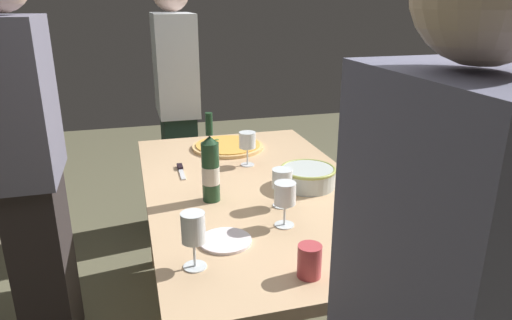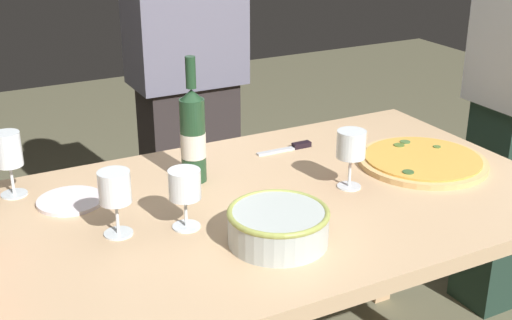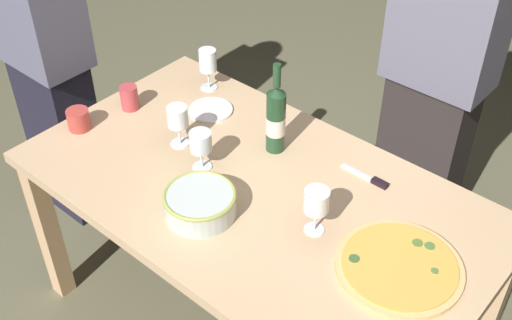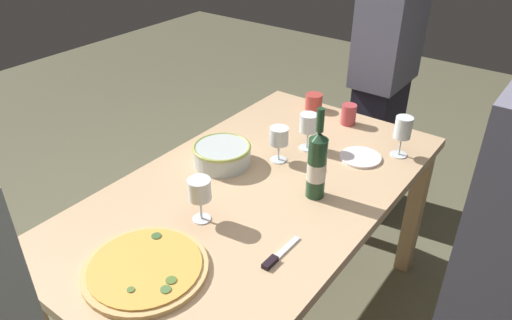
# 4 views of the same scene
# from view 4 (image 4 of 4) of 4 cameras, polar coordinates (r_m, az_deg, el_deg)

# --- Properties ---
(dining_table) EXTENTS (1.60, 0.90, 0.75)m
(dining_table) POSITION_cam_4_polar(r_m,az_deg,el_deg) (1.85, -0.00, -5.58)
(dining_table) COLOR tan
(dining_table) RESTS_ON ground
(pizza) EXTENTS (0.37, 0.37, 0.03)m
(pizza) POSITION_cam_4_polar(r_m,az_deg,el_deg) (1.48, -13.02, -12.42)
(pizza) COLOR #E0B26F
(pizza) RESTS_ON dining_table
(serving_bowl) EXTENTS (0.23, 0.23, 0.08)m
(serving_bowl) POSITION_cam_4_polar(r_m,az_deg,el_deg) (1.92, -4.06, 0.74)
(serving_bowl) COLOR silver
(serving_bowl) RESTS_ON dining_table
(wine_bottle) EXTENTS (0.07, 0.07, 0.35)m
(wine_bottle) POSITION_cam_4_polar(r_m,az_deg,el_deg) (1.69, 7.25, -0.51)
(wine_bottle) COLOR #1F4025
(wine_bottle) RESTS_ON dining_table
(wine_glass_near_pizza) EXTENTS (0.08, 0.08, 0.16)m
(wine_glass_near_pizza) POSITION_cam_4_polar(r_m,az_deg,el_deg) (1.58, -6.72, -3.72)
(wine_glass_near_pizza) COLOR white
(wine_glass_near_pizza) RESTS_ON dining_table
(wine_glass_by_bottle) EXTENTS (0.07, 0.07, 0.17)m
(wine_glass_by_bottle) POSITION_cam_4_polar(r_m,az_deg,el_deg) (2.02, 17.06, 3.46)
(wine_glass_by_bottle) COLOR white
(wine_glass_by_bottle) RESTS_ON dining_table
(wine_glass_far_left) EXTENTS (0.08, 0.08, 0.15)m
(wine_glass_far_left) POSITION_cam_4_polar(r_m,az_deg,el_deg) (1.91, 2.75, 2.65)
(wine_glass_far_left) COLOR white
(wine_glass_far_left) RESTS_ON dining_table
(wine_glass_far_right) EXTENTS (0.07, 0.07, 0.16)m
(wine_glass_far_right) POSITION_cam_4_polar(r_m,az_deg,el_deg) (2.00, 6.35, 4.15)
(wine_glass_far_right) COLOR white
(wine_glass_far_right) RESTS_ON dining_table
(cup_amber) EXTENTS (0.08, 0.08, 0.08)m
(cup_amber) POSITION_cam_4_polar(r_m,az_deg,el_deg) (2.39, 6.88, 6.88)
(cup_amber) COLOR #B94039
(cup_amber) RESTS_ON dining_table
(cup_ceramic) EXTENTS (0.07, 0.07, 0.10)m
(cup_ceramic) POSITION_cam_4_polar(r_m,az_deg,el_deg) (2.26, 10.95, 5.34)
(cup_ceramic) COLOR #BC4046
(cup_ceramic) RESTS_ON dining_table
(side_plate) EXTENTS (0.17, 0.17, 0.01)m
(side_plate) POSITION_cam_4_polar(r_m,az_deg,el_deg) (2.01, 12.30, 0.32)
(side_plate) COLOR white
(side_plate) RESTS_ON dining_table
(pizza_knife) EXTENTS (0.18, 0.02, 0.02)m
(pizza_knife) POSITION_cam_4_polar(r_m,az_deg,el_deg) (1.49, 2.50, -11.38)
(pizza_knife) COLOR silver
(pizza_knife) RESTS_ON dining_table
(person_guest_left) EXTENTS (0.40, 0.24, 1.66)m
(person_guest_left) POSITION_cam_4_polar(r_m,az_deg,el_deg) (1.37, 27.36, -15.54)
(person_guest_left) COLOR #2D2626
(person_guest_left) RESTS_ON ground
(person_guest_right) EXTENTS (0.39, 0.24, 1.61)m
(person_guest_right) POSITION_cam_4_polar(r_m,az_deg,el_deg) (2.68, 14.92, 9.51)
(person_guest_right) COLOR #201E2F
(person_guest_right) RESTS_ON ground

